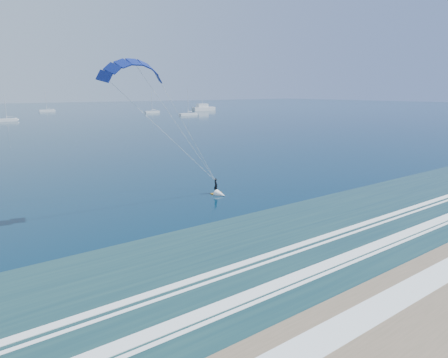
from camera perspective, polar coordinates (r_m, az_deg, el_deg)
The scene contains 7 objects.
ground at distance 29.98m, azimuth 23.72°, elevation -14.44°, with size 900.00×900.00×0.00m, color #062A3C.
kitesurfer_rig at distance 45.21m, azimuth -6.40°, elevation 7.19°, with size 17.67×5.76×17.15m.
motor_yacht at distance 265.83m, azimuth -2.97°, elevation 10.10°, with size 15.97×4.26×6.47m.
sailboat_3 at distance 195.75m, azimuth -28.60°, elevation 7.42°, with size 8.14×2.40×11.38m.
sailboat_4 at distance 275.96m, azimuth -23.99°, elevation 8.93°, with size 9.19×2.40×12.43m.
sailboat_5 at distance 240.50m, azimuth -10.24°, elevation 9.41°, with size 8.91×2.40×12.14m.
sailboat_6 at distance 215.39m, azimuth -5.13°, elevation 9.22°, with size 10.19×2.40×13.60m.
Camera 1 is at (-23.92, -12.48, 13.08)m, focal length 32.00 mm.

